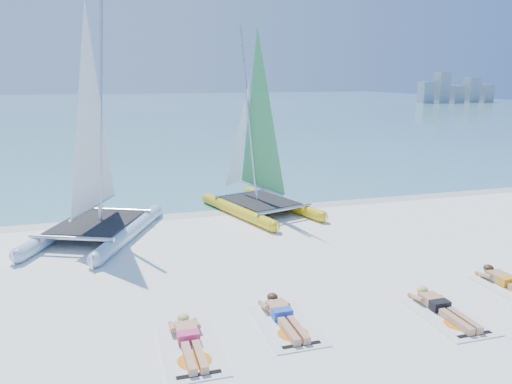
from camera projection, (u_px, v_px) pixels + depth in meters
ground at (255, 270)px, 11.81m from camera, size 140.00×140.00×0.00m
sea at (128, 108)px, 70.57m from camera, size 140.00×115.00×0.01m
wet_sand_strip at (209, 211)px, 16.93m from camera, size 140.00×1.40×0.01m
distant_skyline at (455, 91)px, 84.19m from camera, size 14.00×2.00×5.00m
catamaran_blue at (93, 166)px, 13.85m from camera, size 4.22×5.53×6.81m
catamaran_yellow at (253, 152)px, 16.71m from camera, size 3.47×5.09×6.32m
towel_a at (191, 350)px, 8.33m from camera, size 1.00×1.85×0.02m
sunbather_a at (189, 338)px, 8.48m from camera, size 0.37×1.73×0.26m
towel_b at (286, 325)px, 9.17m from camera, size 1.00×1.85×0.02m
sunbather_b at (283, 315)px, 9.32m from camera, size 0.37×1.73×0.26m
towel_c at (447, 316)px, 9.51m from camera, size 1.00×1.85×0.02m
sunbather_c at (441, 306)px, 9.66m from camera, size 0.37×1.73×0.26m
sunbather_d at (509, 282)px, 10.81m from camera, size 0.37×1.73×0.26m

